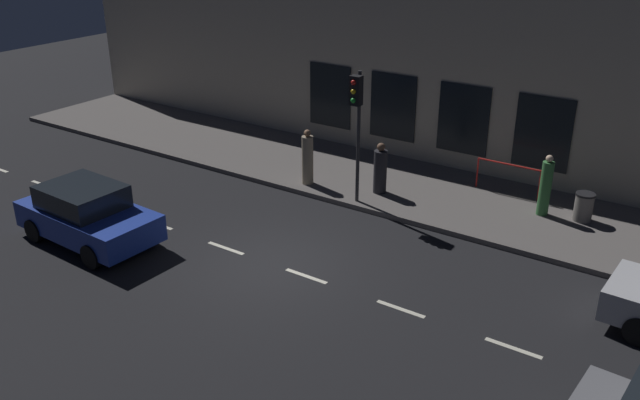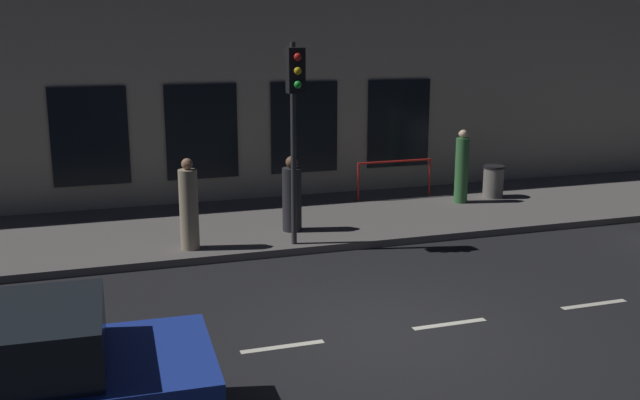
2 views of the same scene
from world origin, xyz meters
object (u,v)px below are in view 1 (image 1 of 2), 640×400
(parked_car_0, at_px, (87,214))
(trash_bin, at_px, (584,207))
(traffic_light, at_px, (357,108))
(pedestrian_2, at_px, (308,159))
(pedestrian_0, at_px, (545,187))
(pedestrian_1, at_px, (380,170))

(parked_car_0, relative_size, trash_bin, 4.94)
(traffic_light, height_order, pedestrian_2, traffic_light)
(pedestrian_0, distance_m, pedestrian_2, 7.17)
(trash_bin, bearing_deg, traffic_light, 113.09)
(pedestrian_2, bearing_deg, trash_bin, -171.19)
(pedestrian_1, bearing_deg, pedestrian_2, 172.55)
(pedestrian_0, distance_m, pedestrian_1, 4.82)
(trash_bin, bearing_deg, parked_car_0, 128.38)
(pedestrian_0, bearing_deg, pedestrian_2, 166.49)
(parked_car_0, height_order, pedestrian_0, pedestrian_0)
(pedestrian_2, bearing_deg, pedestrian_0, -170.91)
(pedestrian_0, height_order, pedestrian_1, pedestrian_0)
(pedestrian_2, distance_m, trash_bin, 8.26)
(trash_bin, bearing_deg, pedestrian_2, 104.79)
(pedestrian_0, relative_size, pedestrian_1, 1.13)
(traffic_light, relative_size, trash_bin, 4.83)
(pedestrian_0, xyz_separation_m, pedestrian_2, (-1.86, 6.92, -0.01))
(pedestrian_1, height_order, pedestrian_2, pedestrian_2)
(parked_car_0, xyz_separation_m, trash_bin, (8.45, -10.67, -0.23))
(parked_car_0, height_order, pedestrian_2, pedestrian_2)
(pedestrian_1, relative_size, pedestrian_2, 0.89)
(traffic_light, height_order, parked_car_0, traffic_light)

